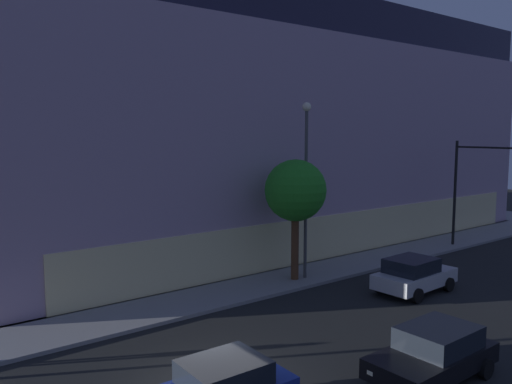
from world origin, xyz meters
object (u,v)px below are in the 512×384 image
(modern_building, at_px, (239,129))
(car_silver, at_px, (414,275))
(traffic_light_far_corner, at_px, (477,177))
(street_lamp_sidewalk, at_px, (306,170))
(car_black, at_px, (434,353))
(sidewalk_tree, at_px, (295,191))

(modern_building, distance_m, car_silver, 19.22)
(traffic_light_far_corner, distance_m, street_lamp_sidewalk, 13.07)
(street_lamp_sidewalk, distance_m, car_silver, 7.06)
(modern_building, distance_m, car_black, 26.06)
(modern_building, bearing_deg, street_lamp_sidewalk, -112.67)
(sidewalk_tree, height_order, car_black, sidewalk_tree)
(street_lamp_sidewalk, bearing_deg, sidewalk_tree, 167.82)
(modern_building, distance_m, sidewalk_tree, 14.77)
(modern_building, distance_m, street_lamp_sidewalk, 14.48)
(traffic_light_far_corner, distance_m, sidewalk_tree, 13.63)
(traffic_light_far_corner, xyz_separation_m, sidewalk_tree, (-13.51, 1.81, -0.14))
(modern_building, xyz_separation_m, car_silver, (-2.86, -17.75, -6.81))
(traffic_light_far_corner, relative_size, street_lamp_sidewalk, 0.77)
(traffic_light_far_corner, xyz_separation_m, car_black, (-17.01, -8.32, -3.90))
(sidewalk_tree, bearing_deg, car_black, -109.04)
(car_black, height_order, car_silver, car_silver)
(street_lamp_sidewalk, xyz_separation_m, car_silver, (2.66, -4.53, -4.72))
(traffic_light_far_corner, relative_size, car_black, 1.56)
(car_black, bearing_deg, car_silver, 39.14)
(modern_building, xyz_separation_m, street_lamp_sidewalk, (-5.52, -13.22, -2.09))
(modern_building, relative_size, car_black, 9.06)
(traffic_light_far_corner, relative_size, sidewalk_tree, 1.13)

